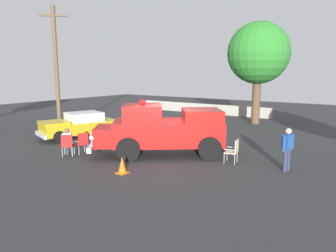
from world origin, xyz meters
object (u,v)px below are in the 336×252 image
Objects in this scene: vintage_fire_truck at (163,129)px; lawn_chair_near_truck at (67,144)px; oak_tree_right at (258,54)px; traffic_cone at (122,165)px; lawn_chair_spare at (82,142)px; spectator_seated at (68,141)px; lawn_chair_by_car at (234,150)px; spectator_standing at (288,147)px; classic_hot_rod at (79,125)px; utility_pole at (56,68)px.

lawn_chair_near_truck is (-3.36, -2.72, -0.61)m from vintage_fire_truck.
oak_tree_right reaches higher than traffic_cone.
lawn_chair_spare is 0.65m from spectator_seated.
spectator_standing reaches higher than lawn_chair_by_car.
spectator_standing is at bearing 18.39° from lawn_chair_spare.
classic_hot_rod is 0.64× the size of oak_tree_right.
lawn_chair_by_car and lawn_chair_spare have the same top height.
traffic_cone is at bearing -16.32° from lawn_chair_spare.
oak_tree_right reaches higher than lawn_chair_near_truck.
oak_tree_right is (3.92, 13.77, 4.42)m from spectator_seated.
spectator_seated is at bearing -159.00° from spectator_standing.
lawn_chair_near_truck reaches higher than traffic_cone.
oak_tree_right is (0.48, 11.15, 3.92)m from vintage_fire_truck.
classic_hot_rod is at bearing -178.76° from lawn_chair_by_car.
lawn_chair_by_car reaches higher than traffic_cone.
lawn_chair_spare is at bearing -27.29° from utility_pole.
spectator_seated is 0.17× the size of oak_tree_right.
classic_hot_rod is 2.82× the size of spectator_standing.
oak_tree_right is 15.01m from traffic_cone.
utility_pole reaches higher than classic_hot_rod.
utility_pole reaches higher than lawn_chair_spare.
lawn_chair_near_truck is at bearing -50.30° from spectator_seated.
spectator_standing is at bearing 5.38° from lawn_chair_by_car.
vintage_fire_truck is at bearing -92.47° from oak_tree_right.
vintage_fire_truck is 4.36m from lawn_chair_near_truck.
utility_pole reaches higher than oak_tree_right.
classic_hot_rod is at bearing -12.46° from utility_pole.
spectator_seated is at bearing -119.59° from lawn_chair_spare.
vintage_fire_truck reaches higher than lawn_chair_by_car.
vintage_fire_truck is 3.79m from lawn_chair_spare.
lawn_chair_near_truck is (2.94, -3.06, -0.16)m from classic_hot_rod.
oak_tree_right is at bearing 47.47° from utility_pole.
spectator_standing is 12.20m from oak_tree_right.
utility_pole is at bearing 156.60° from traffic_cone.
lawn_chair_spare is at bearing 70.57° from lawn_chair_near_truck.
vintage_fire_truck is 11.83m from oak_tree_right.
traffic_cone is (9.21, -3.99, -3.75)m from utility_pole.
utility_pole reaches higher than traffic_cone.
spectator_standing is 0.23× the size of oak_tree_right.
traffic_cone is (3.66, -0.35, -0.28)m from lawn_chair_near_truck.
vintage_fire_truck reaches higher than traffic_cone.
spectator_standing is (8.77, 3.37, 0.27)m from spectator_seated.
spectator_standing is at bearing 1.99° from classic_hot_rod.
vintage_fire_truck is 0.82× the size of oak_tree_right.
traffic_cone is at bearing -142.76° from spectator_standing.
spectator_standing is (8.45, 2.81, 0.37)m from lawn_chair_spare.
utility_pole is (-8.91, 0.92, 2.86)m from vintage_fire_truck.
lawn_chair_near_truck is at bearing -141.04° from vintage_fire_truck.
classic_hot_rod is 4.25m from lawn_chair_near_truck.
oak_tree_right is at bearing 87.53° from vintage_fire_truck.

